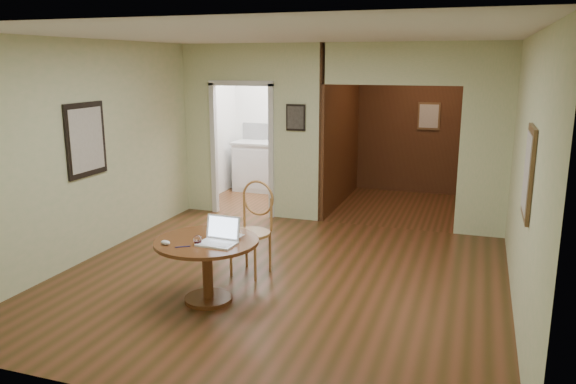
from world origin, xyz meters
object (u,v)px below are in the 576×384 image
(dining_table, at_px, (207,256))
(open_laptop, at_px, (220,236))
(chair, at_px, (253,223))
(closed_laptop, at_px, (226,236))

(dining_table, xyz_separation_m, open_laptop, (0.17, -0.03, 0.24))
(chair, bearing_deg, open_laptop, -78.29)
(open_laptop, bearing_deg, closed_laptop, 97.89)
(dining_table, xyz_separation_m, chair, (0.13, 0.92, 0.11))
(dining_table, distance_m, open_laptop, 0.29)
(dining_table, distance_m, closed_laptop, 0.28)
(chair, distance_m, closed_laptop, 0.78)
(dining_table, relative_size, open_laptop, 2.83)
(closed_laptop, bearing_deg, dining_table, -128.69)
(open_laptop, height_order, closed_laptop, open_laptop)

